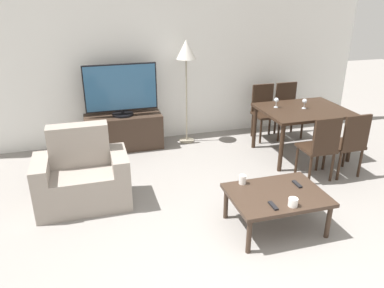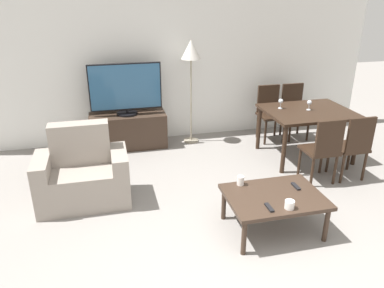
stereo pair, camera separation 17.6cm
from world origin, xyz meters
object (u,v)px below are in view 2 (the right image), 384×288
(armchair, at_px, (83,176))
(cup_white_near, at_px, (240,181))
(dining_chair_far_left, at_px, (270,110))
(remote_primary, at_px, (269,207))
(cup_colored_far, at_px, (290,205))
(dining_chair_far, at_px, (294,108))
(wine_glass_left, at_px, (281,102))
(remote_secondary, at_px, (296,186))
(dining_table, at_px, (308,116))
(tv_stand, at_px, (128,131))
(tv, at_px, (126,89))
(coffee_table, at_px, (274,199))
(wine_glass_center, at_px, (309,103))
(floor_lamp, at_px, (191,56))
(dining_chair_near_right, at_px, (353,145))
(dining_chair_near, at_px, (323,148))

(armchair, height_order, cup_white_near, armchair)
(cup_white_near, bearing_deg, dining_chair_far_left, 58.49)
(dining_chair_far_left, bearing_deg, remote_primary, -114.44)
(remote_primary, height_order, cup_colored_far, cup_colored_far)
(dining_chair_far, height_order, wine_glass_left, dining_chair_far)
(remote_secondary, bearing_deg, dining_table, 57.46)
(tv_stand, height_order, tv, tv)
(tv_stand, height_order, dining_chair_far_left, dining_chair_far_left)
(coffee_table, bearing_deg, wine_glass_left, 63.39)
(dining_chair_far_left, xyz_separation_m, remote_primary, (-1.19, -2.61, -0.07))
(tv, height_order, remote_primary, tv)
(dining_chair_far_left, bearing_deg, cup_white_near, -121.51)
(cup_white_near, xyz_separation_m, wine_glass_center, (1.52, 1.33, 0.36))
(floor_lamp, height_order, wine_glass_center, floor_lamp)
(coffee_table, height_order, cup_white_near, cup_white_near)
(floor_lamp, xyz_separation_m, remote_primary, (0.10, -2.79, -0.98))
(dining_chair_near_right, distance_m, cup_white_near, 1.80)
(dining_chair_near, height_order, cup_white_near, dining_chair_near)
(remote_secondary, bearing_deg, dining_chair_near, 43.55)
(coffee_table, relative_size, cup_colored_far, 10.58)
(dining_chair_far, xyz_separation_m, cup_colored_far, (-1.43, -2.65, -0.04))
(tv, relative_size, dining_chair_near, 1.22)
(dining_chair_near, height_order, cup_colored_far, dining_chair_near)
(dining_table, height_order, remote_secondary, dining_table)
(armchair, xyz_separation_m, dining_chair_far_left, (2.94, 1.35, 0.16))
(dining_chair_near, distance_m, dining_chair_far, 1.65)
(remote_secondary, bearing_deg, wine_glass_center, 57.42)
(tv_stand, xyz_separation_m, wine_glass_left, (2.16, -0.81, 0.55))
(tv_stand, relative_size, remote_secondary, 7.79)
(dining_table, distance_m, remote_primary, 2.30)
(dining_chair_far_left, xyz_separation_m, remote_secondary, (-0.74, -2.30, -0.07))
(tv, relative_size, wine_glass_left, 7.41)
(coffee_table, bearing_deg, dining_chair_far, 58.63)
(cup_white_near, bearing_deg, remote_secondary, -18.93)
(dining_chair_far, relative_size, floor_lamp, 0.54)
(floor_lamp, bearing_deg, armchair, -137.27)
(dining_chair_near_right, xyz_separation_m, wine_glass_center, (-0.20, 0.81, 0.33))
(remote_primary, distance_m, wine_glass_center, 2.35)
(dining_chair_near_right, distance_m, remote_secondary, 1.37)
(cup_white_near, bearing_deg, wine_glass_left, 52.27)
(dining_chair_near_right, distance_m, remote_primary, 1.91)
(dining_chair_near, relative_size, dining_chair_far, 1.00)
(tv_stand, distance_m, dining_chair_far_left, 2.32)
(tv, bearing_deg, cup_colored_far, -65.48)
(remote_secondary, bearing_deg, cup_colored_far, -125.79)
(dining_chair_near, height_order, floor_lamp, floor_lamp)
(dining_chair_near_right, height_order, dining_chair_far_left, same)
(cup_colored_far, bearing_deg, floor_lamp, 95.79)
(tv, xyz_separation_m, remote_secondary, (1.55, -2.49, -0.52))
(armchair, height_order, cup_colored_far, armchair)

